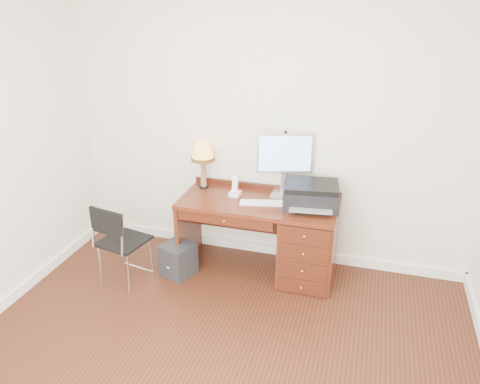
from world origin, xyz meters
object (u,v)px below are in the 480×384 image
(desk, at_px, (291,237))
(equipment_box, at_px, (178,259))
(leg_lamp, at_px, (203,153))
(monitor, at_px, (286,157))
(printer, at_px, (311,195))
(chair, at_px, (120,238))
(phone, at_px, (235,190))

(desk, height_order, equipment_box, desk)
(desk, xyz_separation_m, leg_lamp, (-0.94, 0.17, 0.70))
(monitor, xyz_separation_m, printer, (0.29, -0.19, -0.28))
(leg_lamp, bearing_deg, equipment_box, -102.63)
(monitor, height_order, chair, monitor)
(monitor, relative_size, phone, 2.89)
(leg_lamp, xyz_separation_m, equipment_box, (-0.11, -0.48, -0.95))
(printer, distance_m, leg_lamp, 1.15)
(phone, height_order, equipment_box, phone)
(desk, bearing_deg, equipment_box, -163.59)
(leg_lamp, relative_size, chair, 0.59)
(desk, height_order, leg_lamp, leg_lamp)
(equipment_box, bearing_deg, phone, 57.27)
(monitor, relative_size, printer, 1.13)
(desk, xyz_separation_m, chair, (-1.47, -0.64, 0.10))
(leg_lamp, distance_m, equipment_box, 1.07)
(printer, bearing_deg, chair, -165.12)
(desk, bearing_deg, chair, -156.52)
(leg_lamp, height_order, equipment_box, leg_lamp)
(monitor, relative_size, equipment_box, 1.89)
(printer, bearing_deg, desk, -174.50)
(monitor, xyz_separation_m, leg_lamp, (-0.82, -0.05, -0.03))
(printer, relative_size, leg_lamp, 1.11)
(leg_lamp, xyz_separation_m, chair, (-0.53, -0.81, -0.60))
(printer, relative_size, chair, 0.65)
(chair, bearing_deg, desk, 34.81)
(desk, height_order, monitor, monitor)
(printer, height_order, leg_lamp, leg_lamp)
(phone, xyz_separation_m, equipment_box, (-0.48, -0.37, -0.65))
(chair, bearing_deg, phone, 49.13)
(chair, xyz_separation_m, equipment_box, (0.42, 0.33, -0.35))
(desk, relative_size, chair, 1.78)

